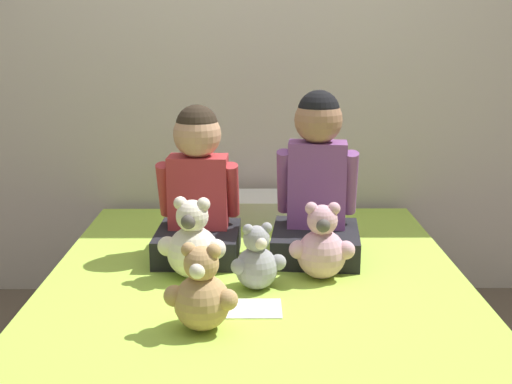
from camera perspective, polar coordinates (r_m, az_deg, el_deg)
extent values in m
cube|color=beige|center=(3.21, -0.09, 12.67)|extent=(8.00, 0.06, 2.50)
cube|color=#997F60|center=(2.52, 0.03, -15.14)|extent=(1.55, 1.88, 0.21)
cube|color=silver|center=(2.42, 0.03, -10.74)|extent=(1.52, 1.85, 0.22)
cube|color=#A8D147|center=(2.37, 0.03, -8.00)|extent=(1.54, 1.86, 0.03)
cube|color=black|center=(2.57, -5.17, -4.58)|extent=(0.34, 0.35, 0.11)
cube|color=#B23338|center=(2.56, -5.14, 0.04)|extent=(0.24, 0.14, 0.29)
sphere|color=tan|center=(2.52, -5.26, 5.14)|extent=(0.19, 0.19, 0.19)
sphere|color=#2D2319|center=(2.51, -5.27, 5.89)|extent=(0.17, 0.17, 0.17)
cylinder|color=#B23338|center=(2.58, -8.09, 0.22)|extent=(0.06, 0.13, 0.24)
cylinder|color=#B23338|center=(2.55, -2.16, 0.17)|extent=(0.06, 0.13, 0.24)
cube|color=black|center=(2.57, 5.31, -4.55)|extent=(0.37, 0.39, 0.11)
cube|color=#7F4789|center=(2.56, 5.44, 0.68)|extent=(0.24, 0.15, 0.34)
sphere|color=#9E7051|center=(2.51, 5.57, 6.40)|extent=(0.19, 0.19, 0.19)
sphere|color=black|center=(2.51, 5.59, 7.15)|extent=(0.17, 0.17, 0.17)
cylinder|color=#7F4789|center=(2.56, 2.51, 0.93)|extent=(0.07, 0.15, 0.28)
cylinder|color=#7F4789|center=(2.56, 8.37, 0.79)|extent=(0.07, 0.15, 0.28)
sphere|color=silver|center=(2.36, -5.61, -5.34)|extent=(0.19, 0.19, 0.19)
sphere|color=silver|center=(2.32, -5.70, -2.15)|extent=(0.12, 0.12, 0.12)
sphere|color=#4C4742|center=(2.27, -6.03, -2.64)|extent=(0.05, 0.05, 0.05)
sphere|color=silver|center=(2.31, -6.74, -1.00)|extent=(0.05, 0.05, 0.05)
sphere|color=silver|center=(2.29, -4.70, -1.10)|extent=(0.05, 0.05, 0.05)
sphere|color=silver|center=(2.36, -7.88, -4.79)|extent=(0.07, 0.07, 0.07)
sphere|color=silver|center=(2.31, -3.58, -5.08)|extent=(0.07, 0.07, 0.07)
sphere|color=#DBA3B2|center=(2.36, 5.84, -5.50)|extent=(0.18, 0.18, 0.18)
sphere|color=#DBA3B2|center=(2.32, 5.92, -2.50)|extent=(0.11, 0.11, 0.11)
sphere|color=#4C4742|center=(2.27, 6.00, -2.98)|extent=(0.05, 0.05, 0.05)
sphere|color=#DBA3B2|center=(2.30, 4.95, -1.46)|extent=(0.05, 0.05, 0.05)
sphere|color=#DBA3B2|center=(2.31, 6.94, -1.47)|extent=(0.05, 0.05, 0.05)
sphere|color=#DBA3B2|center=(2.33, 3.78, -5.13)|extent=(0.07, 0.07, 0.07)
sphere|color=#DBA3B2|center=(2.34, 7.98, -5.13)|extent=(0.07, 0.07, 0.07)
sphere|color=#939399|center=(2.25, 0.13, -6.77)|extent=(0.15, 0.15, 0.15)
sphere|color=#939399|center=(2.22, 0.13, -4.18)|extent=(0.09, 0.09, 0.09)
sphere|color=beige|center=(2.18, 0.44, -4.61)|extent=(0.04, 0.04, 0.04)
sphere|color=#939399|center=(2.20, -0.70, -3.36)|extent=(0.04, 0.04, 0.04)
sphere|color=#939399|center=(2.22, 0.96, -3.21)|extent=(0.04, 0.04, 0.04)
sphere|color=#939399|center=(2.21, -1.53, -6.64)|extent=(0.06, 0.06, 0.06)
sphere|color=#939399|center=(2.25, 1.98, -6.26)|extent=(0.06, 0.06, 0.06)
sphere|color=tan|center=(1.97, -4.81, -9.73)|extent=(0.17, 0.17, 0.17)
sphere|color=tan|center=(1.92, -4.88, -6.37)|extent=(0.11, 0.11, 0.11)
sphere|color=white|center=(1.88, -5.24, -7.00)|extent=(0.05, 0.05, 0.05)
sphere|color=tan|center=(1.92, -6.02, -5.12)|extent=(0.04, 0.04, 0.04)
sphere|color=tan|center=(1.90, -3.79, -5.27)|extent=(0.04, 0.04, 0.04)
sphere|color=tan|center=(1.97, -7.28, -9.14)|extent=(0.07, 0.07, 0.07)
sphere|color=tan|center=(1.93, -2.57, -9.55)|extent=(0.07, 0.07, 0.07)
cube|color=silver|center=(3.08, -0.07, -1.32)|extent=(0.52, 0.28, 0.11)
cube|color=white|center=(2.12, -0.59, -10.32)|extent=(0.21, 0.15, 0.00)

